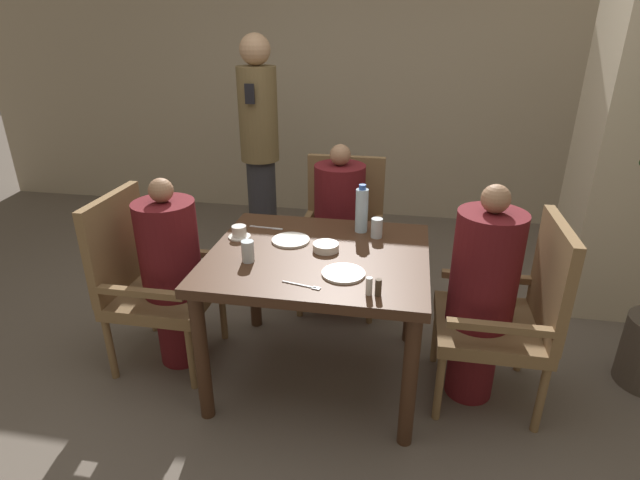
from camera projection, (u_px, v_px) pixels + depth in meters
The scene contains 21 objects.
ground_plane at pixel (318, 373), 2.80m from camera, with size 16.00×16.00×0.00m, color #60564C.
wall_back at pixel (370, 69), 4.59m from camera, with size 8.00×0.06×2.80m.
dining_table at pixel (318, 271), 2.54m from camera, with size 1.09×0.95×0.75m.
chair_left_side at pixel (147, 277), 2.75m from camera, with size 0.53×0.53×0.98m.
diner_in_left_chair at pixel (172, 272), 2.71m from camera, with size 0.32×0.32×1.09m.
chair_far_side at pixel (342, 228), 3.39m from camera, with size 0.53×0.53×0.98m.
diner_in_far_chair at pixel (339, 228), 3.23m from camera, with size 0.32×0.32×1.13m.
chair_right_side at pixel (512, 310), 2.43m from camera, with size 0.53×0.53×0.98m.
diner_in_right_chair at pixel (481, 295), 2.43m from camera, with size 0.32×0.32×1.15m.
standing_host at pixel (260, 145), 3.85m from camera, with size 0.30×0.33×1.74m.
plate_main_left at pixel (291, 240), 2.63m from camera, with size 0.20×0.20×0.01m.
plate_main_right at pixel (343, 273), 2.28m from camera, with size 0.20×0.20×0.01m.
teacup_with_saucer at pixel (239, 232), 2.67m from camera, with size 0.12×0.12×0.07m.
bowl_small at pixel (326, 247), 2.52m from camera, with size 0.13×0.13×0.04m.
water_bottle at pixel (362, 210), 2.71m from camera, with size 0.07×0.07×0.27m.
glass_tall_near at pixel (377, 228), 2.66m from camera, with size 0.06×0.06×0.11m.
glass_tall_mid at pixel (248, 251), 2.39m from camera, with size 0.06×0.06×0.11m.
salt_shaker at pixel (369, 286), 2.10m from camera, with size 0.03×0.03×0.08m.
pepper_shaker at pixel (378, 287), 2.10m from camera, with size 0.03×0.03×0.08m.
fork_beside_plate at pixel (305, 286), 2.18m from camera, with size 0.18×0.06×0.00m.
knife_beside_plate at pixel (268, 228), 2.79m from camera, with size 0.19×0.03×0.00m.
Camera 1 is at (0.41, -2.22, 1.81)m, focal length 28.00 mm.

